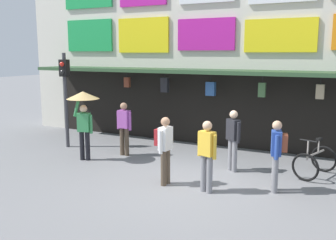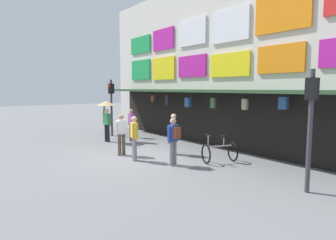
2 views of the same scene
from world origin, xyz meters
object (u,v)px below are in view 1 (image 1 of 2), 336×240
at_px(pedestrian_in_green, 124,126).
at_px(pedestrian_with_umbrella, 83,106).
at_px(pedestrian_in_blue, 165,145).
at_px(traffic_light_near, 65,85).
at_px(bicycle_parked, 315,162).
at_px(pedestrian_in_black, 277,151).
at_px(pedestrian_in_yellow, 233,137).
at_px(pedestrian_in_white, 207,152).

height_order(pedestrian_in_green, pedestrian_with_umbrella, pedestrian_with_umbrella).
bearing_deg(pedestrian_with_umbrella, pedestrian_in_blue, -14.99).
bearing_deg(pedestrian_with_umbrella, traffic_light_near, 147.19).
bearing_deg(pedestrian_with_umbrella, bicycle_parked, 13.20).
distance_m(traffic_light_near, pedestrian_in_blue, 5.22).
bearing_deg(pedestrian_in_green, pedestrian_in_blue, -37.64).
height_order(bicycle_parked, pedestrian_in_blue, pedestrian_in_blue).
bearing_deg(pedestrian_in_green, bicycle_parked, 5.11).
distance_m(pedestrian_in_black, pedestrian_with_umbrella, 5.71).
xyz_separation_m(pedestrian_in_green, pedestrian_in_black, (4.91, -1.10, 0.04)).
xyz_separation_m(bicycle_parked, pedestrian_in_yellow, (-2.06, -0.54, 0.55)).
bearing_deg(pedestrian_with_umbrella, pedestrian_in_white, -11.60).
bearing_deg(pedestrian_in_green, pedestrian_in_white, -28.14).
bearing_deg(pedestrian_in_green, pedestrian_in_yellow, -0.58).
relative_size(bicycle_parked, pedestrian_in_black, 0.79).
bearing_deg(pedestrian_in_white, pedestrian_in_blue, 178.42).
relative_size(traffic_light_near, pedestrian_in_yellow, 1.90).
relative_size(pedestrian_in_green, pedestrian_in_white, 1.00).
height_order(pedestrian_in_yellow, pedestrian_in_black, same).
xyz_separation_m(pedestrian_in_yellow, pedestrian_in_black, (1.38, -1.07, 0.04)).
xyz_separation_m(pedestrian_in_green, pedestrian_in_blue, (2.38, -1.83, 0.04)).
bearing_deg(pedestrian_in_blue, pedestrian_with_umbrella, 165.01).
relative_size(pedestrian_in_green, pedestrian_in_blue, 1.00).
relative_size(pedestrian_in_yellow, pedestrian_with_umbrella, 0.81).
relative_size(pedestrian_in_yellow, pedestrian_in_black, 1.00).
distance_m(pedestrian_in_blue, pedestrian_with_umbrella, 3.32).
bearing_deg(traffic_light_near, pedestrian_in_yellow, -0.70).
bearing_deg(pedestrian_with_umbrella, pedestrian_in_black, -1.13).
bearing_deg(pedestrian_in_yellow, traffic_light_near, 179.30).
xyz_separation_m(pedestrian_in_green, pedestrian_in_white, (3.48, -1.86, 0.00)).
bearing_deg(pedestrian_in_green, traffic_light_near, 179.11).
xyz_separation_m(traffic_light_near, bicycle_parked, (7.95, 0.46, -1.75)).
bearing_deg(pedestrian_in_blue, pedestrian_in_yellow, 57.29).
bearing_deg(bicycle_parked, pedestrian_in_green, -174.89).
distance_m(pedestrian_in_white, pedestrian_with_umbrella, 4.39).
relative_size(pedestrian_in_blue, pedestrian_with_umbrella, 0.81).
distance_m(traffic_light_near, pedestrian_in_yellow, 6.01).
bearing_deg(pedestrian_in_green, pedestrian_in_black, -12.66).
distance_m(pedestrian_in_blue, pedestrian_in_white, 1.11).
height_order(traffic_light_near, pedestrian_in_yellow, traffic_light_near).
height_order(traffic_light_near, pedestrian_in_black, traffic_light_near).
bearing_deg(pedestrian_in_white, pedestrian_in_green, 151.86).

